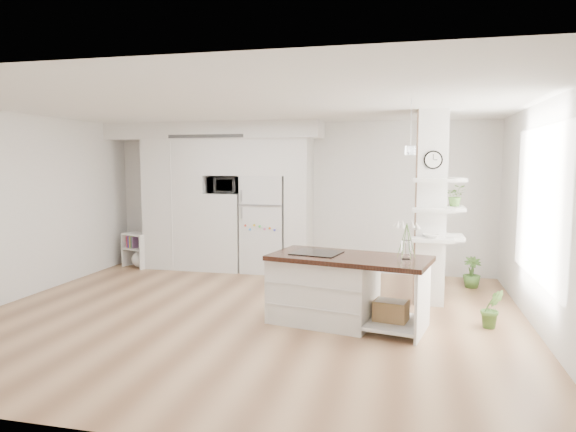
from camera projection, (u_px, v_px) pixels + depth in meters
The scene contains 14 objects.
floor at pixel (248, 316), 6.66m from camera, with size 7.00×6.00×0.01m, color tan.
room at pixel (247, 173), 6.46m from camera, with size 7.04×6.04×2.72m.
cabinet_wall at pixel (217, 188), 9.41m from camera, with size 4.00×0.71×2.70m.
refrigerator at pixel (265, 224), 9.28m from camera, with size 0.78×0.69×1.75m.
column at pixel (437, 209), 7.06m from camera, with size 0.69×0.90×2.70m.
window at pixel (539, 204), 5.99m from camera, with size 2.40×2.40×0.00m, color white.
pendant_light at pixel (385, 151), 6.19m from camera, with size 0.12×0.12×0.10m, color white.
kitchen_island at pixel (332, 287), 6.36m from camera, with size 2.05×1.28×1.43m.
bookshelf at pixel (138, 252), 9.72m from camera, with size 0.62×0.49×0.65m.
floor_plant_a at pixel (492, 308), 6.16m from camera, with size 0.27×0.21×0.48m, color #40692A.
floor_plant_b at pixel (472, 272), 8.15m from camera, with size 0.27×0.27×0.49m, color #40692A.
microwave at pixel (225, 185), 9.32m from camera, with size 0.54×0.37×0.30m, color #2D2D2D.
shelf_plant at pixel (456, 196), 7.15m from camera, with size 0.27×0.23×0.30m, color #40692A.
decor_bowl at pixel (431, 236), 6.90m from camera, with size 0.22×0.22×0.05m, color white.
Camera 1 is at (1.99, -6.19, 2.00)m, focal length 32.00 mm.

